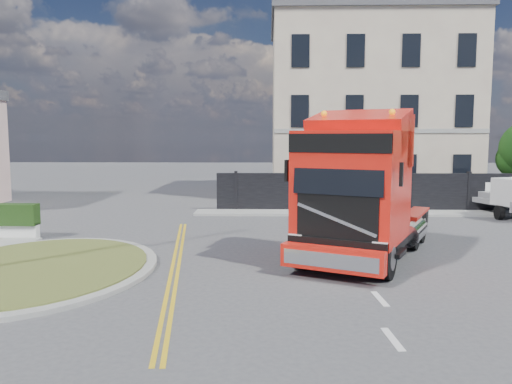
{
  "coord_description": "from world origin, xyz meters",
  "views": [
    {
      "loc": [
        -0.28,
        -16.81,
        3.83
      ],
      "look_at": [
        -0.77,
        1.75,
        1.8
      ],
      "focal_mm": 35.0,
      "sensor_mm": 36.0,
      "label": 1
    }
  ],
  "objects": [
    {
      "name": "ground",
      "position": [
        0.0,
        0.0,
        0.0
      ],
      "size": [
        120.0,
        120.0,
        0.0
      ],
      "primitive_type": "plane",
      "color": "#424244",
      "rests_on": "ground"
    },
    {
      "name": "traffic_island",
      "position": [
        -7.0,
        -3.0,
        0.08
      ],
      "size": [
        6.8,
        6.8,
        0.17
      ],
      "color": "gray",
      "rests_on": "ground"
    },
    {
      "name": "truck",
      "position": [
        2.49,
        -1.53,
        2.03
      ],
      "size": [
        5.79,
        8.03,
        4.53
      ],
      "rotation": [
        0.0,
        0.0,
        -0.45
      ],
      "color": "black",
      "rests_on": "ground"
    },
    {
      "name": "georgian_building",
      "position": [
        6.0,
        16.5,
        5.77
      ],
      "size": [
        12.3,
        10.3,
        12.8
      ],
      "color": "beige",
      "rests_on": "ground"
    },
    {
      "name": "hoarding_fence",
      "position": [
        6.55,
        9.0,
        1.0
      ],
      "size": [
        18.8,
        0.25,
        2.0
      ],
      "color": "black",
      "rests_on": "ground"
    },
    {
      "name": "pavement_far",
      "position": [
        6.0,
        8.1,
        0.06
      ],
      "size": [
        20.0,
        1.6,
        0.12
      ],
      "primitive_type": "cube",
      "color": "gray",
      "rests_on": "ground"
    }
  ]
}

